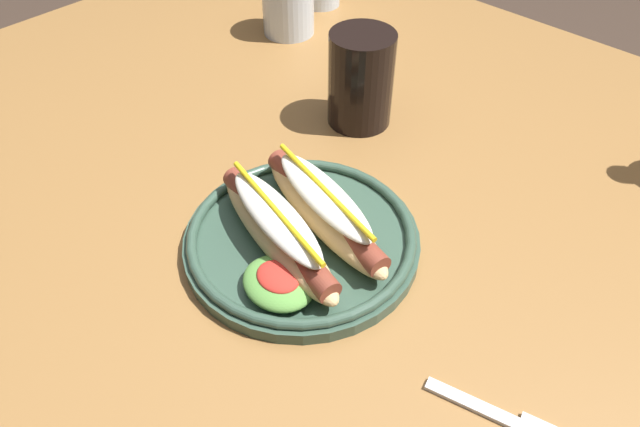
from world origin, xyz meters
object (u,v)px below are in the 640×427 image
water_cup (288,0)px  soda_cup (361,79)px  hot_dog_plate (301,232)px  fork (502,418)px

water_cup → soda_cup: bearing=-24.4°
hot_dog_plate → soda_cup: 0.27m
soda_cup → water_cup: bearing=155.6°
fork → soda_cup: (-0.39, 0.26, 0.06)m
hot_dog_plate → fork: 0.27m
fork → soda_cup: 0.47m
hot_dog_plate → soda_cup: size_ratio=2.00×
hot_dog_plate → soda_cup: soda_cup is taller
fork → water_cup: water_cup is taller
fork → soda_cup: bearing=131.5°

